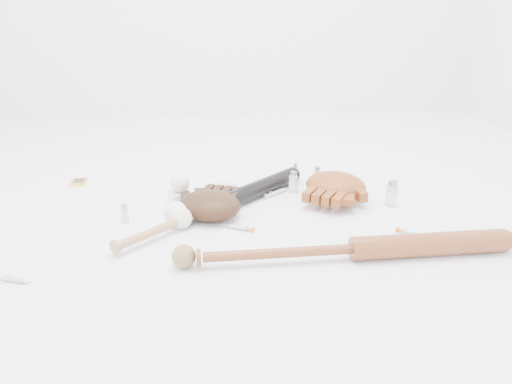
{
  "coord_description": "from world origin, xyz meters",
  "views": [
    {
      "loc": [
        -0.16,
        -1.6,
        0.75
      ],
      "look_at": [
        0.0,
        0.06,
        0.06
      ],
      "focal_mm": 35.0,
      "sensor_mm": 36.0,
      "label": 1
    }
  ],
  "objects": [
    {
      "name": "glove_tan",
      "position": [
        0.31,
        0.12,
        0.05
      ],
      "size": [
        0.38,
        0.38,
        0.1
      ],
      "primitive_type": null,
      "rotation": [
        0.0,
        0.0,
        2.56
      ],
      "color": "brown",
      "rests_on": "ground"
    },
    {
      "name": "baseball_left",
      "position": [
        -0.28,
        -0.05,
        0.04
      ],
      "size": [
        0.08,
        0.08,
        0.08
      ],
      "primitive_type": "sphere",
      "color": "white",
      "rests_on": "ground"
    },
    {
      "name": "baseball_aged",
      "position": [
        -0.24,
        -0.34,
        0.03
      ],
      "size": [
        0.07,
        0.07,
        0.07
      ],
      "primitive_type": "sphere",
      "color": "olive",
      "rests_on": "ground"
    },
    {
      "name": "baseball_mid",
      "position": [
        -0.26,
        -0.08,
        0.04
      ],
      "size": [
        0.07,
        0.07,
        0.07
      ],
      "primitive_type": "sphere",
      "color": "white",
      "rests_on": "ground"
    },
    {
      "name": "bat_wood",
      "position": [
        0.26,
        -0.34,
        0.04
      ],
      "size": [
        0.98,
        0.09,
        0.07
      ],
      "primitive_type": null,
      "rotation": [
        0.0,
        0.0,
        0.02
      ],
      "color": "brown",
      "rests_on": "ground"
    },
    {
      "name": "syringe_3",
      "position": [
        0.49,
        -0.22,
        0.01
      ],
      "size": [
        0.12,
        0.12,
        0.02
      ],
      "primitive_type": null,
      "rotation": [
        0.0,
        0.0,
        -0.75
      ],
      "color": "#ADBCC6",
      "rests_on": "ground"
    },
    {
      "name": "syringe_4",
      "position": [
        0.4,
        0.16,
        0.01
      ],
      "size": [
        0.13,
        0.07,
        0.02
      ],
      "primitive_type": null,
      "rotation": [
        0.0,
        0.0,
        3.5
      ],
      "color": "#ADBCC6",
      "rests_on": "ground"
    },
    {
      "name": "syringe_2",
      "position": [
        0.1,
        0.17,
        0.01
      ],
      "size": [
        0.13,
        0.11,
        0.02
      ],
      "primitive_type": null,
      "rotation": [
        0.0,
        0.0,
        0.66
      ],
      "color": "#ADBCC6",
      "rests_on": "ground"
    },
    {
      "name": "trading_card",
      "position": [
        -0.7,
        0.38,
        0.0
      ],
      "size": [
        0.07,
        0.09,
        0.0
      ],
      "primitive_type": "cube",
      "rotation": [
        0.0,
        0.0,
        0.05
      ],
      "color": "gold",
      "rests_on": "ground"
    },
    {
      "name": "glove_dark",
      "position": [
        -0.16,
        -0.01,
        0.05
      ],
      "size": [
        0.34,
        0.34,
        0.09
      ],
      "primitive_type": null,
      "rotation": [
        0.0,
        0.0,
        -0.39
      ],
      "color": "black",
      "rests_on": "ground"
    },
    {
      "name": "baseball_on_pedestal",
      "position": [
        -0.27,
        0.14,
        0.08
      ],
      "size": [
        0.07,
        0.07,
        0.07
      ],
      "primitive_type": "sphere",
      "color": "white",
      "rests_on": "pedestal"
    },
    {
      "name": "vial_2",
      "position": [
        0.16,
        0.19,
        0.04
      ],
      "size": [
        0.03,
        0.03,
        0.09
      ],
      "primitive_type": "cylinder",
      "color": "silver",
      "rests_on": "ground"
    },
    {
      "name": "bat_dark",
      "position": [
        -0.14,
        0.02,
        0.03
      ],
      "size": [
        0.71,
        0.64,
        0.07
      ],
      "primitive_type": null,
      "rotation": [
        0.0,
        0.0,
        0.72
      ],
      "color": "black",
      "rests_on": "ground"
    },
    {
      "name": "baseball_upper",
      "position": [
        -0.1,
        0.17,
        0.04
      ],
      "size": [
        0.07,
        0.07,
        0.07
      ],
      "primitive_type": "sphere",
      "color": "white",
      "rests_on": "ground"
    },
    {
      "name": "vial_3",
      "position": [
        0.5,
        0.03,
        0.05
      ],
      "size": [
        0.04,
        0.04,
        0.1
      ],
      "primitive_type": "cylinder",
      "color": "silver",
      "rests_on": "ground"
    },
    {
      "name": "pedestal",
      "position": [
        -0.27,
        0.14,
        0.02
      ],
      "size": [
        0.1,
        0.1,
        0.04
      ],
      "primitive_type": "cube",
      "rotation": [
        0.0,
        0.0,
        0.29
      ],
      "color": "white",
      "rests_on": "ground"
    },
    {
      "name": "vial_4",
      "position": [
        -0.45,
        -0.02,
        0.03
      ],
      "size": [
        0.03,
        0.03,
        0.06
      ],
      "primitive_type": "cylinder",
      "color": "silver",
      "rests_on": "ground"
    },
    {
      "name": "syringe_1",
      "position": [
        -0.07,
        -0.11,
        0.01
      ],
      "size": [
        0.13,
        0.08,
        0.02
      ],
      "primitive_type": null,
      "rotation": [
        0.0,
        0.0,
        2.7
      ],
      "color": "#ADBCC6",
      "rests_on": "ground"
    },
    {
      "name": "vial_1",
      "position": [
        0.28,
        0.28,
        0.04
      ],
      "size": [
        0.03,
        0.03,
        0.07
      ],
      "primitive_type": "cylinder",
      "color": "silver",
      "rests_on": "ground"
    },
    {
      "name": "vial_0",
      "position": [
        0.2,
        0.35,
        0.03
      ],
      "size": [
        0.02,
        0.02,
        0.06
      ],
      "primitive_type": "cylinder",
      "color": "silver",
      "rests_on": "ground"
    },
    {
      "name": "syringe_0",
      "position": [
        -0.7,
        -0.37,
        0.01
      ],
      "size": [
        0.13,
        0.07,
        0.02
      ],
      "primitive_type": null,
      "rotation": [
        0.0,
        0.0,
        -0.35
      ],
      "color": "#ADBCC6",
      "rests_on": "ground"
    }
  ]
}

